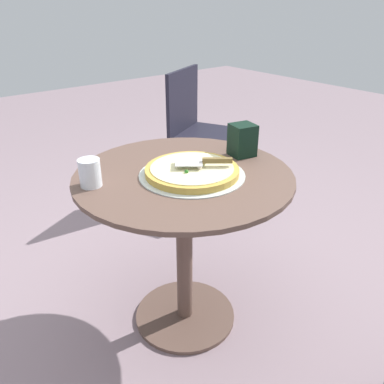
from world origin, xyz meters
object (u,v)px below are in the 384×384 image
napkin_dispenser (242,140)px  drinking_cup (90,173)px  patio_table (184,218)px  pizza_on_tray (192,171)px  pizza_server (204,161)px  patio_chair_far (200,125)px

napkin_dispenser → drinking_cup: bearing=-178.9°
drinking_cup → patio_table: bearing=-110.4°
patio_table → pizza_on_tray: size_ratio=2.09×
pizza_server → drinking_cup: 0.41m
patio_table → drinking_cup: 0.42m
pizza_server → drinking_cup: bearing=65.1°
pizza_on_tray → patio_chair_far: 1.26m
patio_chair_far → patio_table: bearing=137.1°
pizza_on_tray → napkin_dispenser: 0.29m
patio_table → drinking_cup: (0.12, 0.32, 0.24)m
pizza_server → pizza_on_tray: bearing=60.7°
napkin_dispenser → pizza_on_tray: bearing=-162.3°
patio_table → pizza_on_tray: pizza_on_tray is taller
patio_table → patio_chair_far: 1.23m
pizza_server → napkin_dispenser: (0.05, -0.25, 0.01)m
napkin_dispenser → patio_chair_far: patio_chair_far is taller
napkin_dispenser → pizza_server: bearing=-156.6°
pizza_on_tray → patio_chair_far: size_ratio=0.45×
pizza_on_tray → drinking_cup: (0.15, 0.33, 0.03)m
patio_table → pizza_on_tray: bearing=-156.0°
pizza_on_tray → pizza_server: size_ratio=2.02×
pizza_on_tray → drinking_cup: drinking_cup is taller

